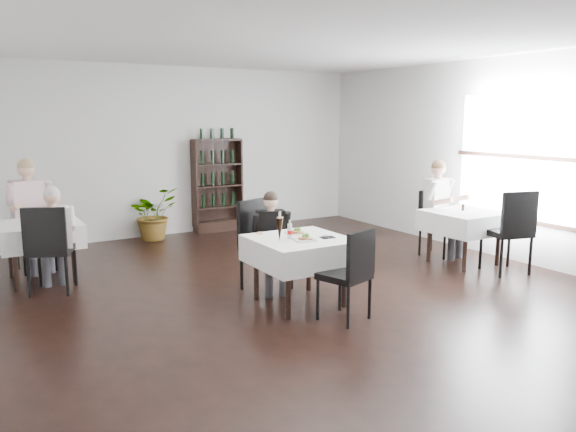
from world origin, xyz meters
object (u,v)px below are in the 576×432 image
object	(u,v)px
potted_tree	(153,214)
diner_main	(272,234)
main_table	(300,251)
wine_shelf	(218,186)

from	to	relation	value
potted_tree	diner_main	size ratio (longest dim) A/B	0.74
main_table	potted_tree	size ratio (longest dim) A/B	1.13
wine_shelf	main_table	xyz separation A→B (m)	(-0.90, -4.31, -0.23)
wine_shelf	potted_tree	world-z (taller)	wine_shelf
main_table	potted_tree	bearing A→B (deg)	95.06
main_table	diner_main	bearing A→B (deg)	93.02
potted_tree	diner_main	distance (m)	3.64
wine_shelf	potted_tree	bearing A→B (deg)	-174.86
potted_tree	diner_main	bearing A→B (deg)	-84.61
main_table	wine_shelf	bearing A→B (deg)	78.22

